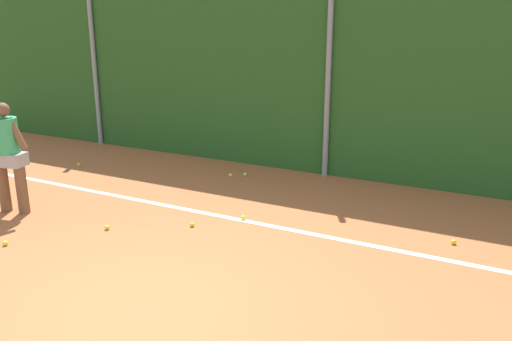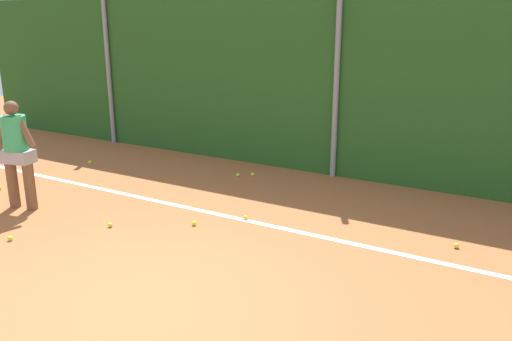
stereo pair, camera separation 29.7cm
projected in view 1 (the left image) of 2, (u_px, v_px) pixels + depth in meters
The scene contains 15 objects.
ground_plane at pixel (225, 248), 6.63m from camera, with size 29.02×29.02×0.00m, color #A85B33.
hedge_fence_backdrop at pixel (331, 87), 9.39m from camera, with size 18.87×0.25×3.21m, color #23511E.
fence_post_left at pixel (95, 68), 11.62m from camera, with size 0.10×0.10×3.42m, color gray.
fence_post_center at pixel (328, 82), 9.21m from camera, with size 0.10×0.10×3.42m, color gray.
court_baseline_paint at pixel (258, 223), 7.42m from camera, with size 13.79×0.10×0.01m, color white.
player_foreground_near at pixel (8, 152), 7.62m from camera, with size 0.68×0.37×1.64m.
tennis_ball_0 at pixel (5, 243), 6.70m from camera, with size 0.07×0.07×0.07m, color #CCDB33.
tennis_ball_3 at pixel (245, 174), 9.63m from camera, with size 0.07×0.07×0.07m, color #CCDB33.
tennis_ball_4 at pixel (107, 227), 7.20m from camera, with size 0.07×0.07×0.07m, color #CCDB33.
tennis_ball_5 at pixel (79, 165), 10.28m from camera, with size 0.07×0.07×0.07m, color #CCDB33.
tennis_ball_7 at pixel (1, 189), 8.81m from camera, with size 0.07×0.07×0.07m, color #CCDB33.
tennis_ball_8 at pixel (192, 224), 7.31m from camera, with size 0.07×0.07×0.07m, color #CCDB33.
tennis_ball_9 at pixel (454, 242), 6.74m from camera, with size 0.07×0.07×0.07m, color #CCDB33.
tennis_ball_10 at pixel (230, 175), 9.58m from camera, with size 0.07×0.07×0.07m, color #CCDB33.
tennis_ball_12 at pixel (243, 218), 7.55m from camera, with size 0.07×0.07×0.07m, color #CCDB33.
Camera 1 is at (3.16, -3.66, 2.80)m, focal length 36.95 mm.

